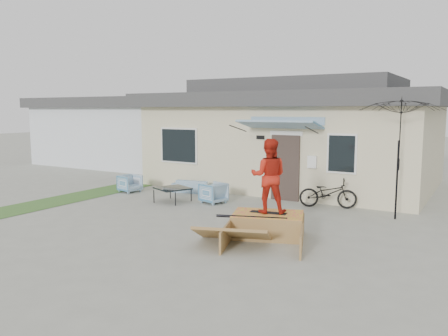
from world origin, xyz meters
The scene contains 13 objects.
ground centered at (0.00, 0.00, 0.00)m, with size 90.00×90.00×0.00m, color gray.
grass_strip centered at (-5.20, 2.00, 0.00)m, with size 1.40×8.00×0.01m, color #39632A.
house centered at (0.00, 7.99, 1.94)m, with size 10.80×8.49×4.10m.
neighbor_house centered at (-10.50, 10.00, 1.78)m, with size 8.60×7.60×3.50m.
loveseat centered at (-2.30, 4.13, 0.30)m, with size 1.54×0.45×0.60m, color teal.
armchair_left centered at (-4.29, 3.00, 0.34)m, with size 0.66×0.62×0.68m, color teal.
armchair_right centered at (-0.76, 2.92, 0.35)m, with size 0.69×0.64×0.71m, color teal.
coffee_table centered at (-1.94, 2.40, 0.23)m, with size 0.93×0.93×0.46m, color black.
bicycle centered at (2.53, 4.09, 0.54)m, with size 0.58×1.67×1.07m, color black.
patio_umbrella centered at (4.52, 3.63, 1.75)m, with size 2.49×2.36×2.20m.
skate_ramp centered at (2.30, 0.42, 0.26)m, with size 1.59×2.11×0.53m, color olive, non-canonical shape.
skateboard centered at (2.28, 0.47, 0.55)m, with size 0.84×0.21×0.05m, color black.
skater centered at (2.28, 0.47, 1.43)m, with size 0.83×0.64×1.70m, color red.
Camera 1 is at (6.56, -8.74, 2.90)m, focal length 35.95 mm.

